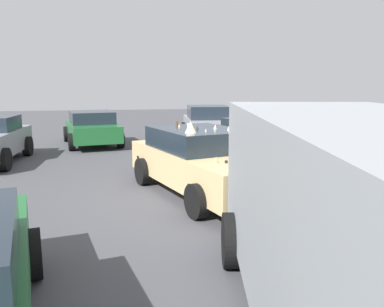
{
  "coord_description": "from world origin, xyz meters",
  "views": [
    {
      "loc": [
        -8.23,
        1.84,
        2.36
      ],
      "look_at": [
        0.0,
        0.3,
        0.9
      ],
      "focal_mm": 37.18,
      "sensor_mm": 36.0,
      "label": 1
    }
  ],
  "objects_px": {
    "parked_van_far_left": "(369,220)",
    "art_car_decorated": "(204,161)",
    "parked_sedan_row_back_far": "(259,142)",
    "parked_sedan_behind_left": "(92,128)",
    "parked_sedan_row_back_center": "(208,123)"
  },
  "relations": [
    {
      "from": "parked_sedan_row_back_center",
      "to": "parked_sedan_row_back_far",
      "type": "height_order",
      "value": "parked_sedan_row_back_center"
    },
    {
      "from": "parked_sedan_row_back_center",
      "to": "parked_sedan_row_back_far",
      "type": "distance_m",
      "value": 5.32
    },
    {
      "from": "parked_van_far_left",
      "to": "parked_sedan_behind_left",
      "type": "height_order",
      "value": "parked_van_far_left"
    },
    {
      "from": "parked_sedan_row_back_center",
      "to": "parked_van_far_left",
      "type": "bearing_deg",
      "value": -1.81
    },
    {
      "from": "parked_sedan_behind_left",
      "to": "parked_sedan_row_back_center",
      "type": "relative_size",
      "value": 0.92
    },
    {
      "from": "art_car_decorated",
      "to": "parked_sedan_row_back_far",
      "type": "height_order",
      "value": "art_car_decorated"
    },
    {
      "from": "parked_sedan_behind_left",
      "to": "parked_sedan_row_back_center",
      "type": "bearing_deg",
      "value": -97.31
    },
    {
      "from": "parked_sedan_row_back_far",
      "to": "parked_van_far_left",
      "type": "bearing_deg",
      "value": -26.03
    },
    {
      "from": "parked_sedan_behind_left",
      "to": "parked_sedan_row_back_far",
      "type": "bearing_deg",
      "value": -145.23
    },
    {
      "from": "parked_sedan_behind_left",
      "to": "parked_sedan_row_back_far",
      "type": "height_order",
      "value": "parked_sedan_row_back_far"
    },
    {
      "from": "parked_van_far_left",
      "to": "parked_sedan_row_back_center",
      "type": "xyz_separation_m",
      "value": [
        13.36,
        -1.62,
        -0.45
      ]
    },
    {
      "from": "parked_sedan_row_back_center",
      "to": "parked_sedan_row_back_far",
      "type": "xyz_separation_m",
      "value": [
        -5.31,
        -0.33,
        -0.05
      ]
    },
    {
      "from": "art_car_decorated",
      "to": "parked_sedan_row_back_far",
      "type": "distance_m",
      "value": 3.55
    },
    {
      "from": "parked_van_far_left",
      "to": "parked_sedan_row_back_far",
      "type": "height_order",
      "value": "parked_van_far_left"
    },
    {
      "from": "parked_van_far_left",
      "to": "art_car_decorated",
      "type": "bearing_deg",
      "value": -165.53
    }
  ]
}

